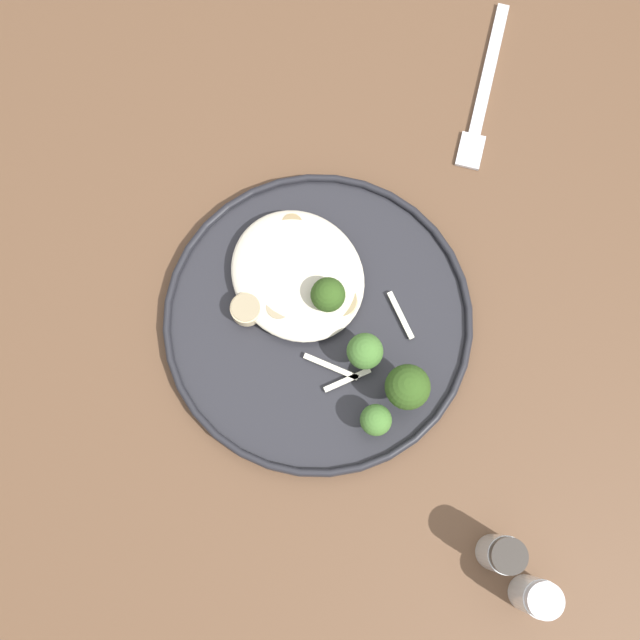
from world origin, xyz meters
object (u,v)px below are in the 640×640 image
(broccoli_floret_right_tilted, at_px, (407,387))
(broccoli_floret_left_leaning, at_px, (376,420))
(seared_scallop_tiny_bay, at_px, (295,273))
(dinner_fork, at_px, (484,91))
(salt_shaker, at_px, (535,597))
(seared_scallop_tilted_round, at_px, (342,305))
(broccoli_floret_tall_stalk, at_px, (365,352))
(seared_scallop_right_edge, at_px, (279,308))
(seared_scallop_large_seared, at_px, (292,227))
(seared_scallop_on_noodles, at_px, (246,309))
(dinner_plate, at_px, (320,323))
(pepper_shaker, at_px, (501,554))
(broccoli_floret_front_edge, at_px, (328,295))

(broccoli_floret_right_tilted, xyz_separation_m, broccoli_floret_left_leaning, (-0.00, 0.04, -0.01))
(seared_scallop_tiny_bay, xyz_separation_m, dinner_fork, (0.04, -0.27, -0.02))
(seared_scallop_tiny_bay, xyz_separation_m, salt_shaker, (-0.35, 0.02, 0.01))
(seared_scallop_tilted_round, relative_size, seared_scallop_tiny_bay, 1.14)
(broccoli_floret_tall_stalk, bearing_deg, seared_scallop_right_edge, 21.80)
(seared_scallop_large_seared, bearing_deg, seared_scallop_on_noodles, 114.63)
(broccoli_floret_tall_stalk, bearing_deg, seared_scallop_tiny_bay, 0.42)
(broccoli_floret_left_leaning, bearing_deg, seared_scallop_on_noodles, 10.33)
(broccoli_floret_right_tilted, distance_m, dinner_fork, 0.33)
(salt_shaker, bearing_deg, broccoli_floret_right_tilted, -7.05)
(dinner_fork, bearing_deg, dinner_plate, 107.43)
(broccoli_floret_left_leaning, bearing_deg, dinner_plate, -10.68)
(seared_scallop_tilted_round, bearing_deg, seared_scallop_large_seared, -6.56)
(dinner_fork, distance_m, pepper_shaker, 0.45)
(broccoli_floret_left_leaning, relative_size, pepper_shaker, 0.65)
(broccoli_floret_front_edge, bearing_deg, seared_scallop_right_edge, 60.71)
(dinner_plate, height_order, broccoli_floret_front_edge, broccoli_floret_front_edge)
(broccoli_floret_front_edge, xyz_separation_m, broccoli_floret_tall_stalk, (-0.06, 0.01, -0.00))
(broccoli_floret_right_tilted, distance_m, broccoli_floret_tall_stalk, 0.05)
(seared_scallop_tilted_round, relative_size, seared_scallop_large_seared, 1.60)
(broccoli_floret_left_leaning, bearing_deg, broccoli_floret_right_tilted, -83.05)
(seared_scallop_right_edge, relative_size, broccoli_floret_tall_stalk, 0.51)
(dinner_fork, bearing_deg, seared_scallop_tilted_round, 109.30)
(seared_scallop_large_seared, height_order, broccoli_floret_right_tilted, broccoli_floret_right_tilted)
(broccoli_floret_left_leaning, height_order, dinner_fork, broccoli_floret_left_leaning)
(salt_shaker, bearing_deg, pepper_shaker, 0.00)
(broccoli_floret_front_edge, distance_m, pepper_shaker, 0.27)
(broccoli_floret_right_tilted, height_order, broccoli_floret_tall_stalk, broccoli_floret_right_tilted)
(seared_scallop_large_seared, bearing_deg, broccoli_floret_left_leaning, 164.08)
(dinner_plate, distance_m, seared_scallop_tiny_bay, 0.05)
(broccoli_floret_tall_stalk, bearing_deg, seared_scallop_tilted_round, -16.32)
(broccoli_floret_left_leaning, bearing_deg, seared_scallop_large_seared, -15.92)
(broccoli_floret_left_leaning, bearing_deg, broccoli_floret_tall_stalk, -29.44)
(broccoli_floret_left_leaning, distance_m, pepper_shaker, 0.15)
(broccoli_floret_left_leaning, bearing_deg, seared_scallop_tilted_round, -23.38)
(seared_scallop_tilted_round, relative_size, pepper_shaker, 0.53)
(broccoli_floret_left_leaning, bearing_deg, dinner_fork, -57.32)
(pepper_shaker, bearing_deg, seared_scallop_on_noodles, 7.58)
(dinner_plate, relative_size, broccoli_floret_right_tilted, 4.63)
(seared_scallop_right_edge, bearing_deg, seared_scallop_tilted_round, -124.53)
(broccoli_floret_front_edge, xyz_separation_m, broccoli_floret_right_tilted, (-0.11, -0.00, 0.01))
(dinner_plate, bearing_deg, seared_scallop_tiny_bay, -10.84)
(seared_scallop_on_noodles, xyz_separation_m, broccoli_floret_front_edge, (-0.04, -0.06, 0.02))
(seared_scallop_tilted_round, height_order, salt_shaker, salt_shaker)
(seared_scallop_large_seared, distance_m, broccoli_floret_front_edge, 0.08)
(dinner_fork, height_order, pepper_shaker, pepper_shaker)
(seared_scallop_right_edge, bearing_deg, dinner_plate, -143.83)
(seared_scallop_on_noodles, height_order, broccoli_floret_front_edge, broccoli_floret_front_edge)
(broccoli_floret_right_tilted, relative_size, salt_shaker, 0.94)
(seared_scallop_on_noodles, bearing_deg, seared_scallop_tilted_round, -125.08)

